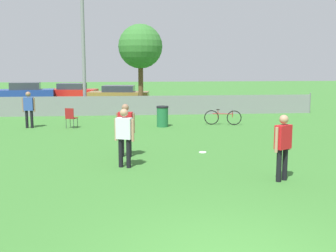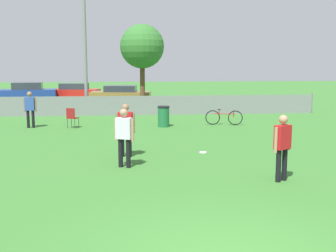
{
  "view_description": "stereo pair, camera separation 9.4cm",
  "coord_description": "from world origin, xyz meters",
  "px_view_note": "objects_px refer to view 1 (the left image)",
  "views": [
    {
      "loc": [
        -1.56,
        -5.89,
        2.98
      ],
      "look_at": [
        -0.27,
        6.79,
        1.05
      ],
      "focal_mm": 45.0,
      "sensor_mm": 36.0,
      "label": 1
    },
    {
      "loc": [
        -1.46,
        -5.9,
        2.98
      ],
      "look_at": [
        -0.27,
        6.79,
        1.05
      ],
      "focal_mm": 45.0,
      "sensor_mm": 36.0,
      "label": 2
    }
  ],
  "objects_px": {
    "light_pole": "(82,18)",
    "player_defender_red": "(283,143)",
    "parked_car_blue": "(26,92)",
    "frisbee_disc": "(203,152)",
    "trash_bin": "(162,116)",
    "parked_car_tan": "(119,94)",
    "folding_chair_sideline": "(71,117)",
    "parked_car_red": "(72,92)",
    "player_receiver_white": "(124,133)",
    "player_thrower_red": "(126,126)",
    "bicycle_sideline": "(223,117)",
    "spectator_in_blue": "(29,107)",
    "tree_near_pole": "(140,47)"
  },
  "relations": [
    {
      "from": "spectator_in_blue",
      "to": "trash_bin",
      "type": "relative_size",
      "value": 1.72
    },
    {
      "from": "light_pole",
      "to": "player_defender_red",
      "type": "height_order",
      "value": "light_pole"
    },
    {
      "from": "frisbee_disc",
      "to": "parked_car_blue",
      "type": "distance_m",
      "value": 22.27
    },
    {
      "from": "light_pole",
      "to": "player_defender_red",
      "type": "distance_m",
      "value": 16.45
    },
    {
      "from": "tree_near_pole",
      "to": "parked_car_blue",
      "type": "relative_size",
      "value": 1.24
    },
    {
      "from": "player_thrower_red",
      "to": "spectator_in_blue",
      "type": "distance_m",
      "value": 7.79
    },
    {
      "from": "bicycle_sideline",
      "to": "parked_car_tan",
      "type": "relative_size",
      "value": 0.38
    },
    {
      "from": "parked_car_red",
      "to": "light_pole",
      "type": "bearing_deg",
      "value": -68.36
    },
    {
      "from": "light_pole",
      "to": "player_thrower_red",
      "type": "height_order",
      "value": "light_pole"
    },
    {
      "from": "player_defender_red",
      "to": "bicycle_sideline",
      "type": "distance_m",
      "value": 9.71
    },
    {
      "from": "tree_near_pole",
      "to": "frisbee_disc",
      "type": "distance_m",
      "value": 14.66
    },
    {
      "from": "tree_near_pole",
      "to": "player_thrower_red",
      "type": "xyz_separation_m",
      "value": [
        -1.02,
        -14.39,
        -2.99
      ]
    },
    {
      "from": "parked_car_blue",
      "to": "frisbee_disc",
      "type": "bearing_deg",
      "value": -69.49
    },
    {
      "from": "parked_car_blue",
      "to": "parked_car_tan",
      "type": "distance_m",
      "value": 7.43
    },
    {
      "from": "trash_bin",
      "to": "parked_car_blue",
      "type": "xyz_separation_m",
      "value": [
        -9.36,
        13.96,
        0.21
      ]
    },
    {
      "from": "player_thrower_red",
      "to": "trash_bin",
      "type": "relative_size",
      "value": 1.74
    },
    {
      "from": "trash_bin",
      "to": "parked_car_tan",
      "type": "bearing_deg",
      "value": 100.35
    },
    {
      "from": "folding_chair_sideline",
      "to": "parked_car_red",
      "type": "bearing_deg",
      "value": -61.96
    },
    {
      "from": "spectator_in_blue",
      "to": "parked_car_blue",
      "type": "relative_size",
      "value": 0.38
    },
    {
      "from": "player_receiver_white",
      "to": "parked_car_tan",
      "type": "relative_size",
      "value": 0.37
    },
    {
      "from": "light_pole",
      "to": "player_defender_red",
      "type": "bearing_deg",
      "value": -66.78
    },
    {
      "from": "bicycle_sideline",
      "to": "spectator_in_blue",
      "type": "bearing_deg",
      "value": -166.67
    },
    {
      "from": "player_receiver_white",
      "to": "player_thrower_red",
      "type": "xyz_separation_m",
      "value": [
        0.04,
        1.39,
        0.0
      ]
    },
    {
      "from": "parked_car_red",
      "to": "parked_car_tan",
      "type": "height_order",
      "value": "parked_car_red"
    },
    {
      "from": "folding_chair_sideline",
      "to": "bicycle_sideline",
      "type": "xyz_separation_m",
      "value": [
        7.15,
        0.31,
        -0.17
      ]
    },
    {
      "from": "bicycle_sideline",
      "to": "player_receiver_white",
      "type": "bearing_deg",
      "value": -107.8
    },
    {
      "from": "trash_bin",
      "to": "bicycle_sideline",
      "type": "bearing_deg",
      "value": 5.93
    },
    {
      "from": "player_receiver_white",
      "to": "parked_car_tan",
      "type": "bearing_deg",
      "value": 115.21
    },
    {
      "from": "frisbee_disc",
      "to": "spectator_in_blue",
      "type": "bearing_deg",
      "value": 138.74
    },
    {
      "from": "tree_near_pole",
      "to": "player_receiver_white",
      "type": "xyz_separation_m",
      "value": [
        -1.06,
        -15.77,
        -2.99
      ]
    },
    {
      "from": "light_pole",
      "to": "player_defender_red",
      "type": "relative_size",
      "value": 5.52
    },
    {
      "from": "light_pole",
      "to": "tree_near_pole",
      "type": "xyz_separation_m",
      "value": [
        3.34,
        3.01,
        -1.47
      ]
    },
    {
      "from": "spectator_in_blue",
      "to": "frisbee_disc",
      "type": "height_order",
      "value": "spectator_in_blue"
    },
    {
      "from": "parked_car_blue",
      "to": "light_pole",
      "type": "bearing_deg",
      "value": -65.48
    },
    {
      "from": "player_receiver_white",
      "to": "parked_car_red",
      "type": "relative_size",
      "value": 0.4
    },
    {
      "from": "frisbee_disc",
      "to": "trash_bin",
      "type": "distance_m",
      "value": 5.91
    },
    {
      "from": "parked_car_blue",
      "to": "parked_car_tan",
      "type": "xyz_separation_m",
      "value": [
        7.16,
        -1.96,
        -0.05
      ]
    },
    {
      "from": "frisbee_disc",
      "to": "folding_chair_sideline",
      "type": "height_order",
      "value": "folding_chair_sideline"
    },
    {
      "from": "tree_near_pole",
      "to": "parked_car_blue",
      "type": "distance_m",
      "value": 10.9
    },
    {
      "from": "folding_chair_sideline",
      "to": "parked_car_tan",
      "type": "distance_m",
      "value": 12.18
    },
    {
      "from": "player_thrower_red",
      "to": "parked_car_tan",
      "type": "relative_size",
      "value": 0.37
    },
    {
      "from": "spectator_in_blue",
      "to": "parked_car_red",
      "type": "distance_m",
      "value": 15.1
    },
    {
      "from": "player_receiver_white",
      "to": "spectator_in_blue",
      "type": "distance_m",
      "value": 8.95
    },
    {
      "from": "light_pole",
      "to": "bicycle_sideline",
      "type": "relative_size",
      "value": 5.35
    },
    {
      "from": "player_receiver_white",
      "to": "player_thrower_red",
      "type": "relative_size",
      "value": 1.0
    },
    {
      "from": "tree_near_pole",
      "to": "parked_car_red",
      "type": "bearing_deg",
      "value": 126.59
    },
    {
      "from": "player_defender_red",
      "to": "spectator_in_blue",
      "type": "relative_size",
      "value": 1.01
    },
    {
      "from": "spectator_in_blue",
      "to": "trash_bin",
      "type": "distance_m",
      "value": 6.13
    },
    {
      "from": "player_thrower_red",
      "to": "folding_chair_sideline",
      "type": "xyz_separation_m",
      "value": [
        -2.49,
        6.18,
        -0.45
      ]
    },
    {
      "from": "folding_chair_sideline",
      "to": "parked_car_tan",
      "type": "xyz_separation_m",
      "value": [
        2.01,
        12.01,
        0.12
      ]
    }
  ]
}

